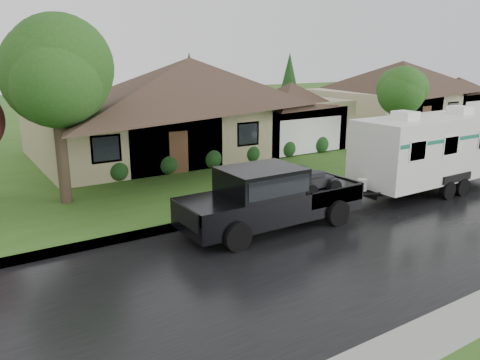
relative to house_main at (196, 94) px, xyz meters
The scene contains 11 objects.
ground 14.48m from the house_main, 99.41° to the right, with size 140.00×140.00×0.00m, color #32591B.
road 16.40m from the house_main, 98.24° to the right, with size 140.00×8.00×0.01m, color black.
curb 12.32m from the house_main, 101.19° to the right, with size 140.00×0.50×0.15m, color gray.
lawn 4.36m from the house_main, 153.11° to the left, with size 140.00×26.00×0.15m, color #32591B.
house_main is the anchor object (origin of this frame).
house_neighbor 19.98m from the house_main, ahead, with size 15.12×9.72×6.45m.
tree_left_green 11.78m from the house_main, 144.09° to the right, with size 4.27×4.27×7.06m.
tree_right_green 12.43m from the house_main, 35.21° to the right, with size 3.11×3.11×5.14m.
shrub_row 5.42m from the house_main, 93.69° to the right, with size 13.60×1.00×1.00m.
pickup_truck 14.08m from the house_main, 107.34° to the right, with size 6.60×2.51×2.20m.
travel_trailer 14.14m from the house_main, 70.50° to the right, with size 8.14×2.86×3.65m.
Camera 1 is at (-10.98, -11.82, 5.81)m, focal length 35.00 mm.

